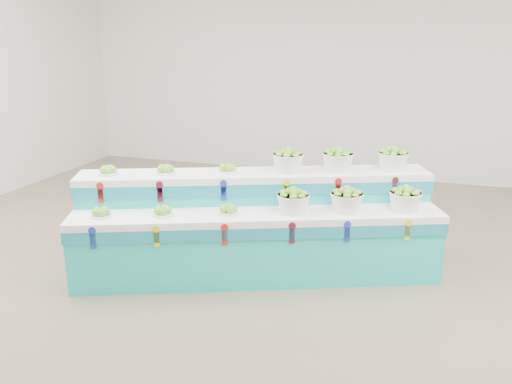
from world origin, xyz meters
TOP-DOWN VIEW (x-y plane):
  - ground at (0.00, 0.00)m, footprint 10.00×10.00m
  - back_wall at (0.00, 5.00)m, footprint 10.00×0.00m
  - display_stand at (-0.35, 0.67)m, footprint 3.77×2.29m
  - plate_lower_left at (-1.65, -0.12)m, footprint 0.28×0.28m
  - plate_lower_mid at (-1.12, 0.11)m, footprint 0.28×0.28m
  - plate_lower_right at (-0.53, 0.35)m, footprint 0.28×0.28m
  - basket_lower_left at (0.06, 0.59)m, footprint 0.42×0.42m
  - basket_lower_mid at (0.55, 0.80)m, footprint 0.42×0.42m
  - basket_lower_right at (1.09, 1.02)m, footprint 0.42×0.42m
  - plate_upper_left at (-1.83, 0.30)m, footprint 0.28×0.28m
  - plate_upper_mid at (-1.29, 0.53)m, footprint 0.28×0.28m
  - plate_upper_right at (-0.70, 0.77)m, footprint 0.28×0.28m
  - basket_upper_left at (-0.11, 1.02)m, footprint 0.42×0.42m
  - basket_upper_mid at (0.37, 1.22)m, footprint 0.42×0.42m
  - basket_upper_right at (0.92, 1.44)m, footprint 0.42×0.42m

SIDE VIEW (x-z plane):
  - ground at x=0.00m, z-range 0.00..0.00m
  - display_stand at x=-0.35m, z-range 0.00..1.02m
  - plate_lower_left at x=-1.65m, z-range 0.72..0.82m
  - plate_lower_mid at x=-1.12m, z-range 0.72..0.82m
  - plate_lower_right at x=-0.53m, z-range 0.72..0.82m
  - basket_lower_left at x=0.06m, z-range 0.72..0.96m
  - basket_lower_mid at x=0.55m, z-range 0.72..0.96m
  - basket_lower_right at x=1.09m, z-range 0.72..0.96m
  - plate_upper_left at x=-1.83m, z-range 1.02..1.12m
  - plate_upper_mid at x=-1.29m, z-range 1.02..1.12m
  - plate_upper_right at x=-0.70m, z-range 1.02..1.12m
  - basket_upper_left at x=-0.11m, z-range 1.02..1.26m
  - basket_upper_mid at x=0.37m, z-range 1.02..1.26m
  - basket_upper_right at x=0.92m, z-range 1.02..1.26m
  - back_wall at x=0.00m, z-range -3.00..7.00m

